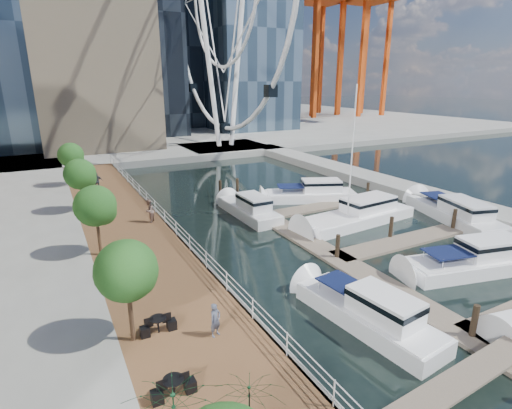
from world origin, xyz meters
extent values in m
plane|color=black|center=(0.00, 0.00, 0.00)|extent=(520.00, 520.00, 0.00)
cube|color=brown|center=(-9.00, 15.00, 0.50)|extent=(6.00, 60.00, 1.00)
cube|color=#595954|center=(-6.00, 15.00, 0.50)|extent=(0.25, 60.00, 1.00)
cube|color=gray|center=(0.00, 102.00, 0.50)|extent=(200.00, 114.00, 1.00)
cube|color=gray|center=(20.00, 20.00, 0.50)|extent=(4.00, 60.00, 1.00)
cube|color=gray|center=(14.00, 52.00, 0.50)|extent=(14.00, 12.00, 1.00)
cube|color=#6D6051|center=(3.00, 10.00, 0.10)|extent=(2.00, 32.00, 0.20)
cube|color=#6D6051|center=(9.00, 8.00, 0.10)|extent=(12.00, 2.00, 0.20)
cube|color=#6D6051|center=(9.00, 18.00, 0.10)|extent=(12.00, 2.00, 0.20)
cylinder|color=white|center=(11.50, 52.00, 14.00)|extent=(0.80, 0.80, 26.00)
cylinder|color=white|center=(16.50, 52.00, 14.00)|extent=(0.80, 0.80, 26.00)
cylinder|color=#3F2B1C|center=(-11.40, 4.00, 2.20)|extent=(0.20, 0.20, 2.40)
sphere|color=#265B1E|center=(-11.40, 4.00, 4.30)|extent=(2.60, 2.60, 2.60)
cylinder|color=#3F2B1C|center=(-11.40, 14.00, 2.20)|extent=(0.20, 0.20, 2.40)
sphere|color=#265B1E|center=(-11.40, 14.00, 4.30)|extent=(2.60, 2.60, 2.60)
cylinder|color=#3F2B1C|center=(-11.40, 24.00, 2.20)|extent=(0.20, 0.20, 2.40)
sphere|color=#265B1E|center=(-11.40, 24.00, 4.30)|extent=(2.60, 2.60, 2.60)
cylinder|color=#3F2B1C|center=(-11.40, 34.00, 2.20)|extent=(0.20, 0.20, 2.40)
sphere|color=#265B1E|center=(-11.40, 34.00, 4.30)|extent=(2.60, 2.60, 2.60)
imported|color=#494F61|center=(-8.13, 2.61, 1.78)|extent=(0.67, 0.57, 1.56)
imported|color=#7D6256|center=(-7.11, 18.72, 1.95)|extent=(1.13, 1.17, 1.90)
imported|color=#333740|center=(-9.44, 31.02, 1.92)|extent=(1.10, 0.51, 1.84)
camera|label=1|loc=(-13.62, -11.52, 11.70)|focal=28.00mm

